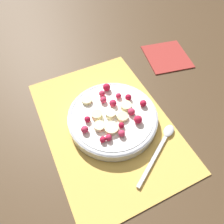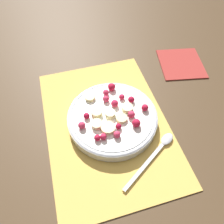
% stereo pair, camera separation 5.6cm
% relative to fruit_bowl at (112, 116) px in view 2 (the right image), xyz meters
% --- Properties ---
extents(ground_plane, '(3.00, 3.00, 0.00)m').
position_rel_fruit_bowl_xyz_m(ground_plane, '(0.00, -0.02, -0.02)').
color(ground_plane, '#4C3823').
extents(placemat, '(0.46, 0.32, 0.01)m').
position_rel_fruit_bowl_xyz_m(placemat, '(0.00, -0.02, -0.02)').
color(placemat, '#E0B251').
rests_on(placemat, ground_plane).
extents(fruit_bowl, '(0.24, 0.24, 0.05)m').
position_rel_fruit_bowl_xyz_m(fruit_bowl, '(0.00, 0.00, 0.00)').
color(fruit_bowl, silver).
rests_on(fruit_bowl, placemat).
extents(spoon, '(0.12, 0.17, 0.01)m').
position_rel_fruit_bowl_xyz_m(spoon, '(0.12, 0.08, -0.02)').
color(spoon, silver).
rests_on(spoon, placemat).
extents(napkin, '(0.17, 0.17, 0.01)m').
position_rel_fruit_bowl_xyz_m(napkin, '(-0.16, 0.29, -0.02)').
color(napkin, '#A3332D').
rests_on(napkin, ground_plane).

